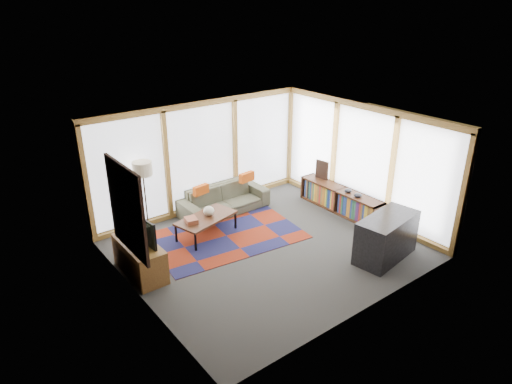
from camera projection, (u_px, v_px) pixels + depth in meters
ground at (268, 248)px, 9.27m from camera, size 5.50×5.50×0.00m
room_envelope at (270, 164)px, 9.34m from camera, size 5.52×5.02×2.62m
rug at (226, 236)px, 9.72m from camera, size 3.31×2.34×0.01m
sofa at (224, 199)px, 10.70m from camera, size 2.14×0.84×0.62m
pillow_left at (201, 190)px, 10.17m from camera, size 0.40×0.17×0.21m
pillow_right at (247, 177)px, 10.87m from camera, size 0.41×0.16×0.22m
floor_lamp at (145, 198)px, 9.54m from camera, size 0.41×0.41×1.63m
coffee_table at (207, 226)px, 9.67m from camera, size 1.42×0.95×0.43m
book_stack at (191, 220)px, 9.35m from camera, size 0.28×0.32×0.09m
vase at (209, 211)px, 9.63m from camera, size 0.25×0.25×0.20m
bookshelf at (340, 200)px, 10.74m from camera, size 0.42×2.29×0.57m
bowl_a at (358, 195)px, 10.18m from camera, size 0.21×0.21×0.09m
bowl_b at (348, 191)px, 10.42m from camera, size 0.20×0.20×0.08m
shelf_picture at (322, 170)px, 11.14m from camera, size 0.10×0.35×0.46m
tv_console at (140, 258)px, 8.30m from camera, size 0.53×1.27×0.63m
television at (138, 231)px, 8.06m from camera, size 0.20×0.89×0.51m
bar_counter at (386, 237)px, 8.78m from camera, size 1.45×0.84×0.87m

